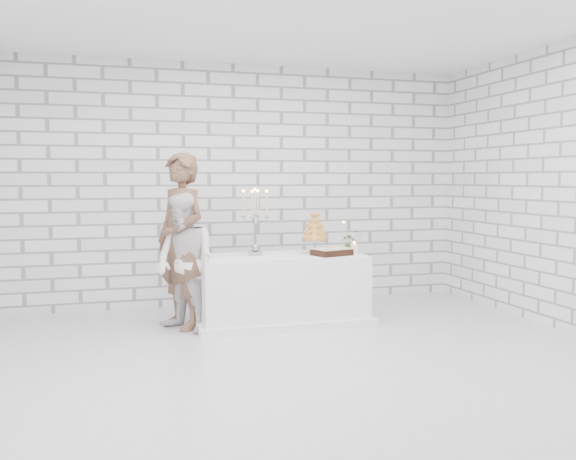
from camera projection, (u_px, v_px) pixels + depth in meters
The scene contains 13 objects.
ground at pixel (290, 358), 5.48m from camera, with size 6.00×5.00×0.01m, color silver.
ceiling at pixel (290, 11), 5.23m from camera, with size 6.00×5.00×0.01m, color white.
wall_back at pixel (234, 185), 7.75m from camera, with size 6.00×0.01×3.00m, color white.
wall_front at pixel (438, 196), 2.97m from camera, with size 6.00×0.01×3.00m, color white.
cake_table at pixel (282, 289), 6.80m from camera, with size 1.80×0.80×0.75m, color white.
groom at pixel (181, 241), 6.52m from camera, with size 0.68×0.44×1.86m, color brown.
bride at pixel (185, 262), 6.38m from camera, with size 0.70×0.55×1.44m, color white.
candelabra at pixel (255, 222), 6.71m from camera, with size 0.30×0.30×0.73m, color #94959E, non-canonical shape.
croquembouche at pixel (315, 232), 6.90m from camera, with size 0.31×0.31×0.48m, color #A76E30, non-canonical shape.
chocolate_cake at pixel (332, 252), 6.74m from camera, with size 0.39×0.28×0.08m, color black.
pillar_candle at pixel (354, 249), 6.82m from camera, with size 0.08×0.08×0.12m, color white.
extra_taper at pixel (343, 237), 7.19m from camera, with size 0.06×0.06×0.32m, color beige.
flowers at pixel (352, 241), 6.92m from camera, with size 0.24×0.21×0.27m, color #3B6730.
Camera 1 is at (-1.52, -5.15, 1.59)m, focal length 38.60 mm.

